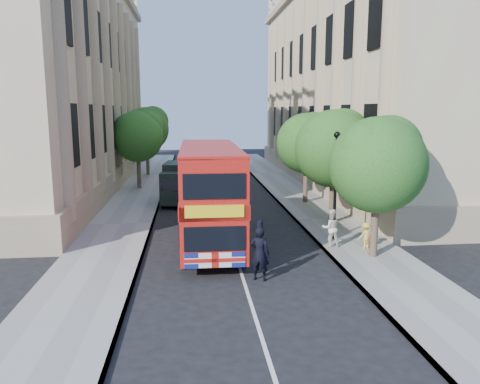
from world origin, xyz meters
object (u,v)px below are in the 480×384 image
object	(u,v)px
lamp_post	(335,189)
woman_pedestrian	(331,228)
box_van	(179,184)
police_constable	(260,254)
double_decker_bus	(210,192)

from	to	relation	value
lamp_post	woman_pedestrian	distance (m)	2.16
box_van	police_constable	world-z (taller)	box_van
lamp_post	woman_pedestrian	world-z (taller)	lamp_post
police_constable	box_van	bearing A→B (deg)	-55.72
box_van	police_constable	xyz separation A→B (m)	(3.32, -15.00, -0.31)
double_decker_bus	box_van	distance (m)	10.16
lamp_post	double_decker_bus	bearing A→B (deg)	179.44
double_decker_bus	police_constable	size ratio (longest dim) A/B	4.82
double_decker_bus	box_van	world-z (taller)	double_decker_bus
box_van	woman_pedestrian	bearing A→B (deg)	-53.14
box_van	woman_pedestrian	size ratio (longest dim) A/B	2.82
box_van	woman_pedestrian	distance (m)	13.46
double_decker_bus	police_constable	distance (m)	5.52
double_decker_bus	police_constable	xyz separation A→B (m)	(1.62, -5.06, -1.49)
lamp_post	police_constable	size ratio (longest dim) A/B	2.52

